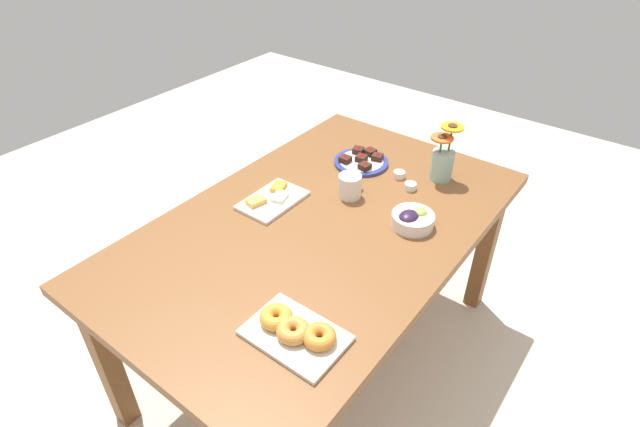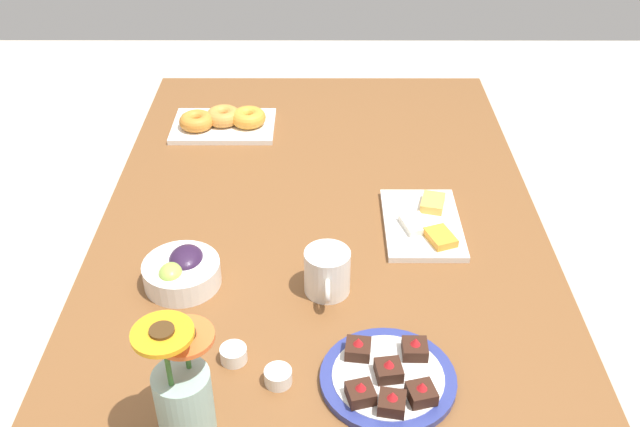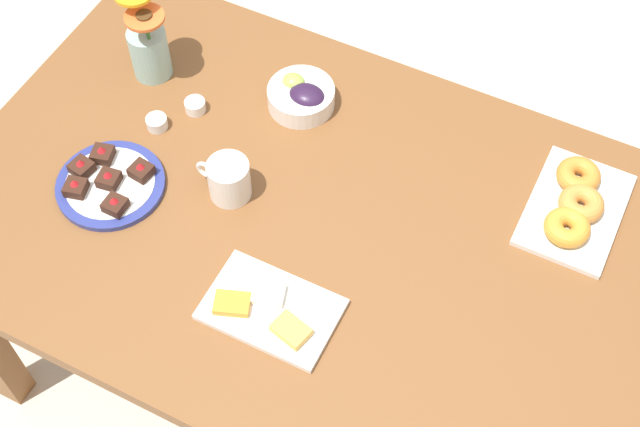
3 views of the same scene
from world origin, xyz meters
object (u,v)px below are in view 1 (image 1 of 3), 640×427
(jam_cup_honey, at_px, (399,174))
(flower_vase, at_px, (443,161))
(dessert_plate, at_px, (361,161))
(coffee_mug, at_px, (350,186))
(jam_cup_berry, at_px, (410,186))
(dining_table, at_px, (320,240))
(cheese_platter, at_px, (272,199))
(croissant_platter, at_px, (295,331))
(grape_bowl, at_px, (412,219))

(jam_cup_honey, height_order, flower_vase, flower_vase)
(jam_cup_honey, height_order, dessert_plate, dessert_plate)
(coffee_mug, distance_m, jam_cup_berry, 0.25)
(jam_cup_honey, relative_size, dessert_plate, 0.20)
(jam_cup_berry, bearing_deg, dessert_plate, 78.95)
(dining_table, height_order, cheese_platter, cheese_platter)
(dessert_plate, bearing_deg, dining_table, -165.60)
(coffee_mug, bearing_deg, dessert_plate, 23.25)
(croissant_platter, bearing_deg, coffee_mug, 22.62)
(dining_table, xyz_separation_m, flower_vase, (0.55, -0.21, 0.17))
(cheese_platter, height_order, jam_cup_honey, cheese_platter)
(dessert_plate, bearing_deg, jam_cup_berry, -101.05)
(cheese_platter, relative_size, jam_cup_berry, 5.42)
(cheese_platter, xyz_separation_m, jam_cup_honey, (0.45, -0.30, 0.00))
(dining_table, height_order, jam_cup_berry, jam_cup_berry)
(dining_table, xyz_separation_m, jam_cup_berry, (0.40, -0.15, 0.10))
(cheese_platter, bearing_deg, jam_cup_berry, -43.77)
(grape_bowl, height_order, flower_vase, flower_vase)
(cheese_platter, xyz_separation_m, dessert_plate, (0.45, -0.11, 0.00))
(coffee_mug, bearing_deg, jam_cup_berry, -41.74)
(dining_table, relative_size, coffee_mug, 12.71)
(coffee_mug, distance_m, flower_vase, 0.41)
(jam_cup_berry, bearing_deg, dining_table, 158.72)
(dining_table, xyz_separation_m, coffee_mug, (0.21, 0.01, 0.13))
(flower_vase, bearing_deg, croissant_platter, -176.80)
(dining_table, bearing_deg, flower_vase, -21.18)
(coffee_mug, xyz_separation_m, croissant_platter, (-0.67, -0.28, -0.03))
(croissant_platter, relative_size, jam_cup_berry, 5.83)
(dining_table, bearing_deg, coffee_mug, 3.39)
(cheese_platter, bearing_deg, dining_table, -88.81)
(croissant_platter, relative_size, dessert_plate, 1.19)
(dining_table, distance_m, flower_vase, 0.61)
(dining_table, xyz_separation_m, jam_cup_honey, (0.45, -0.07, 0.10))
(dining_table, distance_m, cheese_platter, 0.25)
(jam_cup_berry, height_order, flower_vase, flower_vase)
(grape_bowl, distance_m, flower_vase, 0.37)
(grape_bowl, bearing_deg, jam_cup_honey, 37.98)
(dessert_plate, bearing_deg, coffee_mug, -156.75)
(jam_cup_berry, distance_m, dessert_plate, 0.28)
(grape_bowl, xyz_separation_m, croissant_platter, (-0.65, 0.01, -0.01))
(coffee_mug, bearing_deg, grape_bowl, -94.68)
(jam_cup_berry, distance_m, flower_vase, 0.17)
(cheese_platter, distance_m, croissant_platter, 0.68)
(coffee_mug, xyz_separation_m, jam_cup_berry, (0.19, -0.17, -0.03))
(flower_vase, bearing_deg, dessert_plate, 106.66)
(dining_table, distance_m, grape_bowl, 0.35)
(jam_cup_honey, height_order, jam_cup_berry, same)
(grape_bowl, bearing_deg, dessert_plate, 56.18)
(dining_table, height_order, dessert_plate, dessert_plate)
(dining_table, bearing_deg, dessert_plate, 14.40)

